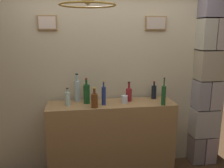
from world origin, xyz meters
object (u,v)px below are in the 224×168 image
object	(u,v)px
liquor_bottle_rye	(94,100)
liquor_bottle_gin	(154,92)
liquor_bottle_scotch	(68,98)
liquor_bottle_bourbon	(129,94)
liquor_bottle_whiskey	(164,95)
liquor_bottle_vodka	(77,90)
liquor_bottle_tequila	(104,95)
glass_tumbler_rocks	(125,99)
liquor_bottle_amaro	(87,93)

from	to	relation	value
liquor_bottle_rye	liquor_bottle_gin	bearing A→B (deg)	16.95
liquor_bottle_scotch	liquor_bottle_gin	xyz separation A→B (m)	(1.09, 0.12, 0.01)
liquor_bottle_bourbon	liquor_bottle_whiskey	bearing A→B (deg)	-29.37
liquor_bottle_vodka	liquor_bottle_tequila	distance (m)	0.36
liquor_bottle_bourbon	liquor_bottle_whiskey	xyz separation A→B (m)	(0.37, -0.21, 0.03)
liquor_bottle_whiskey	glass_tumbler_rocks	size ratio (longest dim) A/B	3.56
liquor_bottle_rye	liquor_bottle_scotch	bearing A→B (deg)	158.62
liquor_bottle_vodka	liquor_bottle_gin	xyz separation A→B (m)	(0.97, -0.02, -0.05)
liquor_bottle_vodka	liquor_bottle_scotch	xyz separation A→B (m)	(-0.11, -0.14, -0.06)
liquor_bottle_vodka	liquor_bottle_gin	world-z (taller)	liquor_bottle_vodka
liquor_bottle_gin	liquor_bottle_tequila	distance (m)	0.69
glass_tumbler_rocks	liquor_bottle_rye	bearing A→B (deg)	-163.11
liquor_bottle_amaro	liquor_bottle_rye	world-z (taller)	liquor_bottle_amaro
liquor_bottle_bourbon	liquor_bottle_amaro	bearing A→B (deg)	-178.45
liquor_bottle_amaro	liquor_bottle_tequila	size ratio (longest dim) A/B	1.07
liquor_bottle_rye	glass_tumbler_rocks	size ratio (longest dim) A/B	2.57
liquor_bottle_scotch	liquor_bottle_whiskey	size ratio (longest dim) A/B	0.64
liquor_bottle_scotch	liquor_bottle_amaro	bearing A→B (deg)	12.34
liquor_bottle_rye	liquor_bottle_bourbon	distance (m)	0.48
liquor_bottle_amaro	glass_tumbler_rocks	xyz separation A→B (m)	(0.45, -0.06, -0.08)
liquor_bottle_whiskey	liquor_bottle_rye	bearing A→B (deg)	178.14
liquor_bottle_bourbon	glass_tumbler_rocks	xyz separation A→B (m)	(-0.07, -0.07, -0.04)
liquor_bottle_gin	liquor_bottle_scotch	bearing A→B (deg)	-173.78
liquor_bottle_amaro	liquor_bottle_vodka	world-z (taller)	liquor_bottle_vodka
liquor_bottle_rye	liquor_bottle_whiskey	size ratio (longest dim) A/B	0.72
glass_tumbler_rocks	liquor_bottle_tequila	bearing A→B (deg)	-172.07
liquor_bottle_whiskey	liquor_bottle_gin	size ratio (longest dim) A/B	1.43
liquor_bottle_amaro	glass_tumbler_rocks	size ratio (longest dim) A/B	3.37
liquor_bottle_amaro	liquor_bottle_tequila	bearing A→B (deg)	-24.83
liquor_bottle_amaro	glass_tumbler_rocks	bearing A→B (deg)	-6.94
liquor_bottle_whiskey	liquor_bottle_gin	world-z (taller)	liquor_bottle_whiskey
liquor_bottle_amaro	liquor_bottle_whiskey	distance (m)	0.91
liquor_bottle_amaro	liquor_bottle_rye	bearing A→B (deg)	-64.04
liquor_bottle_scotch	liquor_bottle_gin	distance (m)	1.09
liquor_bottle_tequila	liquor_bottle_rye	bearing A→B (deg)	-146.13
liquor_bottle_tequila	liquor_bottle_vodka	bearing A→B (deg)	149.42
liquor_bottle_scotch	glass_tumbler_rocks	size ratio (longest dim) A/B	2.28
liquor_bottle_vodka	liquor_bottle_amaro	bearing A→B (deg)	-39.44
liquor_bottle_rye	liquor_bottle_whiskey	world-z (taller)	liquor_bottle_whiskey
liquor_bottle_scotch	liquor_bottle_whiskey	distance (m)	1.13
liquor_bottle_vodka	glass_tumbler_rocks	world-z (taller)	liquor_bottle_vodka
liquor_bottle_amaro	liquor_bottle_rye	size ratio (longest dim) A/B	1.31
liquor_bottle_amaro	liquor_bottle_whiskey	bearing A→B (deg)	-12.30
glass_tumbler_rocks	liquor_bottle_bourbon	bearing A→B (deg)	45.81
liquor_bottle_vodka	liquor_bottle_tequila	world-z (taller)	liquor_bottle_vodka
liquor_bottle_amaro	liquor_bottle_vodka	bearing A→B (deg)	140.56
liquor_bottle_bourbon	liquor_bottle_tequila	world-z (taller)	liquor_bottle_tequila
liquor_bottle_rye	liquor_bottle_bourbon	world-z (taller)	liquor_bottle_bourbon
liquor_bottle_rye	glass_tumbler_rocks	distance (m)	0.39
liquor_bottle_scotch	liquor_bottle_rye	bearing A→B (deg)	-21.38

